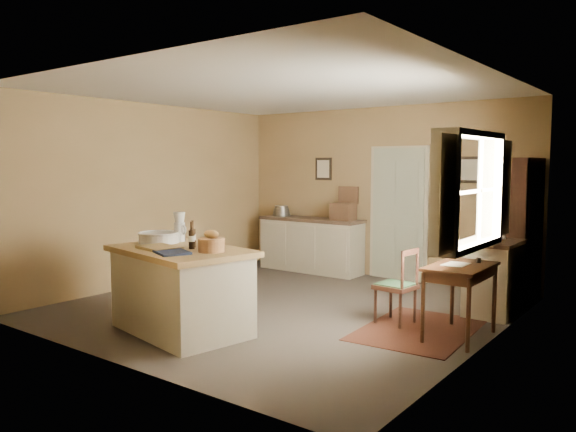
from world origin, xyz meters
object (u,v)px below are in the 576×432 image
work_island (181,287)px  desk_chair (396,287)px  right_cabinet (496,276)px  writing_desk (461,274)px  sideboard (311,243)px  shelving_unit (525,232)px

work_island → desk_chair: work_island is taller
desk_chair → right_cabinet: (0.77, 1.15, 0.04)m
writing_desk → desk_chair: size_ratio=1.05×
sideboard → writing_desk: sideboard is taller
sideboard → shelving_unit: size_ratio=0.98×
desk_chair → shelving_unit: 2.09m
desk_chair → shelving_unit: shelving_unit is taller
work_island → desk_chair: 2.38m
sideboard → shelving_unit: 3.49m
sideboard → right_cabinet: sideboard is taller
writing_desk → desk_chair: 0.81m
writing_desk → desk_chair: (-0.77, 0.08, -0.25)m
right_cabinet → shelving_unit: 0.83m
shelving_unit → writing_desk: bearing=-94.5°
writing_desk → shelving_unit: shelving_unit is taller
sideboard → work_island: bearing=-77.3°
writing_desk → shelving_unit: (0.15, 1.89, 0.27)m
work_island → shelving_unit: 4.38m
sideboard → right_cabinet: (3.30, -0.86, -0.02)m
work_island → sideboard: size_ratio=0.94×
right_cabinet → work_island: bearing=-131.3°
desk_chair → right_cabinet: right_cabinet is taller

